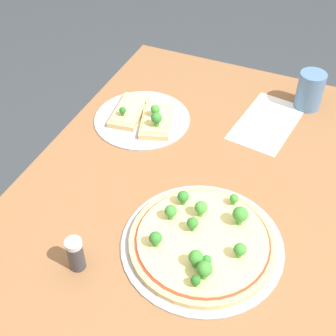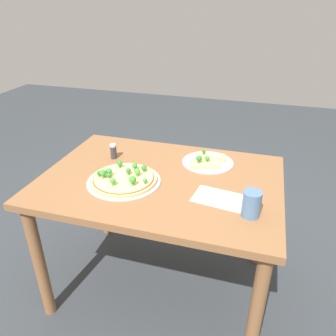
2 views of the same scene
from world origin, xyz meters
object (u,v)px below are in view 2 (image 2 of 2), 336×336
(pizza_tray_whole, at_px, (124,179))
(pizza_tray_slice, at_px, (207,161))
(dining_table, at_px, (161,194))
(condiment_shaker, at_px, (113,151))
(drinking_cup, at_px, (251,204))

(pizza_tray_whole, height_order, pizza_tray_slice, pizza_tray_whole)
(pizza_tray_slice, bearing_deg, pizza_tray_whole, 41.48)
(dining_table, xyz_separation_m, condiment_shaker, (0.32, -0.14, 0.14))
(drinking_cup, bearing_deg, dining_table, -23.39)
(dining_table, distance_m, pizza_tray_whole, 0.21)
(dining_table, distance_m, drinking_cup, 0.51)
(pizza_tray_whole, xyz_separation_m, pizza_tray_slice, (-0.35, -0.31, -0.00))
(dining_table, distance_m, pizza_tray_slice, 0.32)
(dining_table, height_order, condiment_shaker, condiment_shaker)
(drinking_cup, relative_size, condiment_shaker, 1.35)
(pizza_tray_slice, bearing_deg, drinking_cup, 121.25)
(dining_table, bearing_deg, drinking_cup, 156.61)
(pizza_tray_slice, xyz_separation_m, drinking_cup, (-0.26, 0.42, 0.04))
(drinking_cup, height_order, condiment_shaker, drinking_cup)
(drinking_cup, bearing_deg, condiment_shaker, -23.39)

